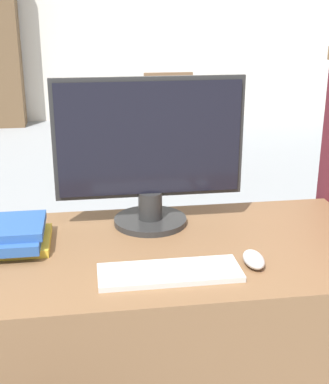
{
  "coord_description": "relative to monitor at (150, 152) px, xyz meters",
  "views": [
    {
      "loc": [
        -0.23,
        -1.15,
        1.44
      ],
      "look_at": [
        -0.02,
        0.31,
        0.92
      ],
      "focal_mm": 50.0,
      "sensor_mm": 36.0,
      "label": 1
    }
  ],
  "objects": [
    {
      "name": "wall_back",
      "position": [
        0.03,
        5.36,
        0.42
      ],
      "size": [
        12.0,
        0.06,
        2.8
      ],
      "color": "silver",
      "rests_on": "ground_plane"
    },
    {
      "name": "far_chair",
      "position": [
        0.54,
        2.97,
        -0.5
      ],
      "size": [
        0.44,
        0.44,
        0.86
      ],
      "rotation": [
        0.0,
        0.0,
        -0.87
      ],
      "color": "brown",
      "rests_on": "ground_plane"
    },
    {
      "name": "monitor",
      "position": [
        0.0,
        0.0,
        0.0
      ],
      "size": [
        0.63,
        0.25,
        0.5
      ],
      "color": "#282828",
      "rests_on": "desk"
    },
    {
      "name": "keyboard",
      "position": [
        0.01,
        -0.38,
        -0.25
      ],
      "size": [
        0.4,
        0.14,
        0.02
      ],
      "color": "silver",
      "rests_on": "desk"
    },
    {
      "name": "mouse",
      "position": [
        0.26,
        -0.36,
        -0.23
      ],
      "size": [
        0.06,
        0.11,
        0.04
      ],
      "color": "silver",
      "rests_on": "desk"
    },
    {
      "name": "book_stack",
      "position": [
        -0.43,
        -0.12,
        -0.21
      ],
      "size": [
        0.18,
        0.26,
        0.08
      ],
      "color": "gold",
      "rests_on": "desk"
    },
    {
      "name": "desk",
      "position": [
        0.03,
        -0.2,
        -0.61
      ],
      "size": [
        1.34,
        0.69,
        0.72
      ],
      "color": "brown",
      "rests_on": "ground_plane"
    }
  ]
}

